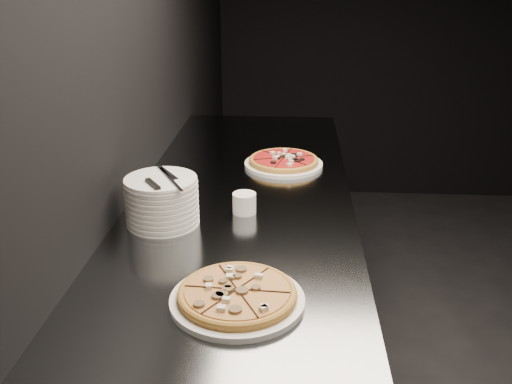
# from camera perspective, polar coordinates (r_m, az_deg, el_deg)

# --- Properties ---
(wall_left) EXTENTS (0.02, 5.00, 2.80)m
(wall_left) POSITION_cam_1_polar(r_m,az_deg,el_deg) (1.77, -14.28, 12.86)
(wall_left) COLOR black
(wall_left) RESTS_ON floor
(counter) EXTENTS (0.74, 2.44, 0.92)m
(counter) POSITION_cam_1_polar(r_m,az_deg,el_deg) (2.06, -1.60, -13.72)
(counter) COLOR slate
(counter) RESTS_ON floor
(pizza_mushroom) EXTENTS (0.32, 0.32, 0.04)m
(pizza_mushroom) POSITION_cam_1_polar(r_m,az_deg,el_deg) (1.35, -1.89, -10.31)
(pizza_mushroom) COLOR white
(pizza_mushroom) RESTS_ON counter
(pizza_tomato) EXTENTS (0.34, 0.34, 0.04)m
(pizza_tomato) POSITION_cam_1_polar(r_m,az_deg,el_deg) (2.23, 2.78, 3.06)
(pizza_tomato) COLOR white
(pizza_tomato) RESTS_ON counter
(plate_stack) EXTENTS (0.22, 0.22, 0.15)m
(plate_stack) POSITION_cam_1_polar(r_m,az_deg,el_deg) (1.74, -9.38, -0.88)
(plate_stack) COLOR white
(plate_stack) RESTS_ON counter
(cutlery) EXTENTS (0.11, 0.22, 0.01)m
(cutlery) POSITION_cam_1_polar(r_m,az_deg,el_deg) (1.69, -9.38, 1.26)
(cutlery) COLOR silver
(cutlery) RESTS_ON plate_stack
(ramekin) EXTENTS (0.07, 0.07, 0.07)m
(ramekin) POSITION_cam_1_polar(r_m,az_deg,el_deg) (1.80, -1.18, -1.06)
(ramekin) COLOR silver
(ramekin) RESTS_ON counter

